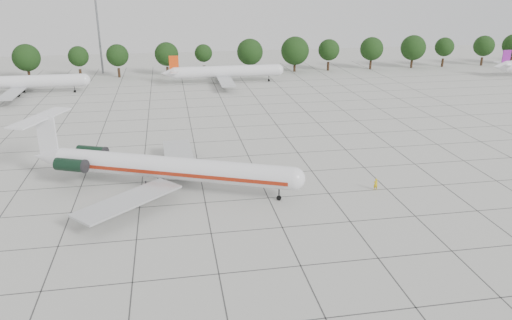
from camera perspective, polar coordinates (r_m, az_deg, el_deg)
The scene contains 8 objects.
ground at distance 63.49m, azimuth 1.42°, elevation -4.36°, with size 260.00×260.00×0.00m, color #BABAB2.
apron_joints at distance 77.13m, azimuth -0.78°, elevation 0.25°, with size 170.00×170.00×0.02m, color #383838.
main_airliner at distance 66.29m, azimuth -11.31°, elevation -0.73°, with size 36.36×27.37×8.87m.
ground_crew at distance 67.34m, azimuth 13.51°, elevation -2.71°, with size 0.58×0.38×1.60m, color gold.
bg_airliner_b at distance 130.40m, azimuth -25.10°, elevation 8.05°, with size 28.24×27.20×7.40m.
bg_airliner_c at distance 131.72m, azimuth -3.46°, elevation 10.03°, with size 28.24×27.20×7.40m.
tree_line at distance 142.96m, azimuth -10.19°, elevation 11.82°, with size 249.86×8.44×10.22m.
floodlight_mast at distance 150.11m, azimuth -17.65°, elevation 14.81°, with size 1.60×1.60×25.45m.
Camera 1 is at (-11.58, -56.47, 26.61)m, focal length 35.00 mm.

